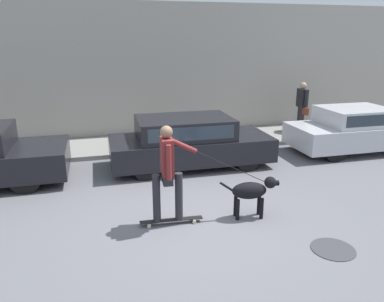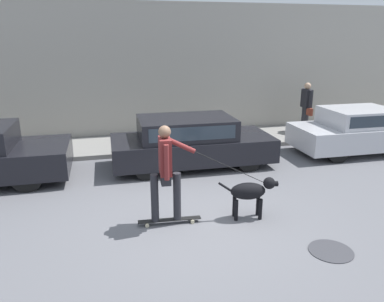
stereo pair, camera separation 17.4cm
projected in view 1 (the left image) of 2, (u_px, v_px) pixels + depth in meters
ground_plane at (194, 218)px, 6.91m from camera, size 36.00×36.00×0.00m
back_wall at (142, 72)px, 12.08m from camera, size 32.00×0.30×4.28m
sidewalk_curb at (150, 143)px, 11.55m from camera, size 30.00×2.12×0.12m
parked_car_1 at (189, 142)px, 9.58m from camera, size 4.11×1.79×1.28m
parked_car_2 at (357, 130)px, 10.86m from camera, size 3.98×1.71×1.28m
dog at (252, 191)px, 6.82m from camera, size 1.09×0.41×0.78m
skateboarder at (168, 170)px, 6.40m from camera, size 2.39×0.56×1.81m
pedestrian_with_bag at (302, 105)px, 12.60m from camera, size 0.25×0.75×1.65m
manhole_cover at (333, 249)px, 5.90m from camera, size 0.69×0.69×0.01m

